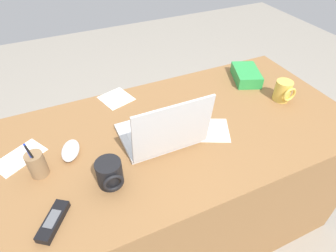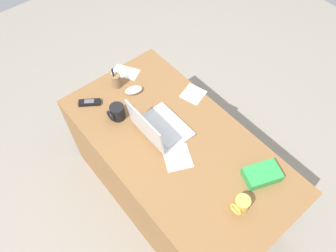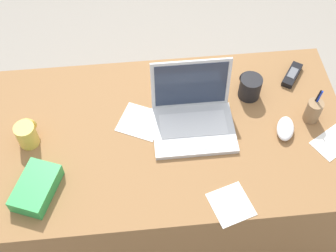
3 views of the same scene
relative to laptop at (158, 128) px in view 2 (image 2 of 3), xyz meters
name	(u,v)px [view 2 (image 2 of 3)]	position (x,y,z in m)	size (l,w,h in m)	color
ground_plane	(175,192)	(-0.12, -0.04, -0.76)	(6.00, 6.00, 0.00)	gray
desk	(175,171)	(-0.12, -0.04, -0.40)	(1.45, 0.77, 0.71)	olive
laptop	(158,128)	(0.00, 0.00, 0.00)	(0.31, 0.26, 0.24)	silver
computer_mouse	(134,90)	(0.35, -0.08, -0.03)	(0.06, 0.11, 0.04)	white
coffee_mug_white	(241,205)	(-0.62, -0.03, 0.00)	(0.08, 0.09, 0.10)	#E0BC4C
coffee_mug_tall	(117,112)	(0.25, 0.12, 0.00)	(0.09, 0.10, 0.10)	black
cordless_phone	(90,102)	(0.45, 0.19, -0.04)	(0.11, 0.14, 0.03)	black
pen_holder	(116,80)	(0.46, -0.03, 0.00)	(0.06, 0.06, 0.16)	olive
snack_bag	(262,175)	(-0.58, -0.24, -0.02)	(0.12, 0.19, 0.06)	green
paper_note_near_laptop	(126,72)	(0.53, -0.14, -0.05)	(0.18, 0.10, 0.00)	white
paper_note_left	(193,94)	(0.09, -0.36, -0.05)	(0.13, 0.14, 0.00)	white
paper_note_right	(177,158)	(-0.20, 0.02, -0.05)	(0.16, 0.15, 0.00)	white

